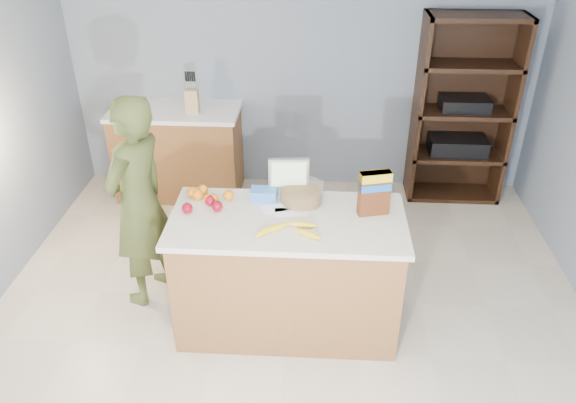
# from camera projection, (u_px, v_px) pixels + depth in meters

# --- Properties ---
(floor) EXTENTS (4.50, 5.00, 0.02)m
(floor) POSITION_uv_depth(u_px,v_px,m) (285.00, 351.00, 3.88)
(floor) COLOR beige
(floor) RESTS_ON ground
(walls) EXTENTS (4.52, 5.02, 2.51)m
(walls) POSITION_uv_depth(u_px,v_px,m) (284.00, 131.00, 3.04)
(walls) COLOR gray
(walls) RESTS_ON ground
(counter_peninsula) EXTENTS (1.56, 0.76, 0.90)m
(counter_peninsula) POSITION_uv_depth(u_px,v_px,m) (288.00, 277.00, 3.93)
(counter_peninsula) COLOR brown
(counter_peninsula) RESTS_ON ground
(back_cabinet) EXTENTS (1.24, 0.62, 0.90)m
(back_cabinet) POSITION_uv_depth(u_px,v_px,m) (179.00, 151.00, 5.60)
(back_cabinet) COLOR brown
(back_cabinet) RESTS_ON ground
(shelving_unit) EXTENTS (0.90, 0.40, 1.80)m
(shelving_unit) POSITION_uv_depth(u_px,v_px,m) (461.00, 113.00, 5.38)
(shelving_unit) COLOR black
(shelving_unit) RESTS_ON ground
(person) EXTENTS (0.58, 0.69, 1.62)m
(person) POSITION_uv_depth(u_px,v_px,m) (139.00, 204.00, 4.02)
(person) COLOR #414A21
(person) RESTS_ON ground
(knife_block) EXTENTS (0.12, 0.10, 0.31)m
(knife_block) POSITION_uv_depth(u_px,v_px,m) (192.00, 100.00, 5.25)
(knife_block) COLOR tan
(knife_block) RESTS_ON back_cabinet
(envelopes) EXTENTS (0.33, 0.21, 0.00)m
(envelopes) POSITION_uv_depth(u_px,v_px,m) (285.00, 210.00, 3.77)
(envelopes) COLOR white
(envelopes) RESTS_ON counter_peninsula
(bananas) EXTENTS (0.43, 0.20, 0.04)m
(bananas) POSITION_uv_depth(u_px,v_px,m) (288.00, 229.00, 3.53)
(bananas) COLOR yellow
(bananas) RESTS_ON counter_peninsula
(apples) EXTENTS (0.27, 0.18, 0.07)m
(apples) POSITION_uv_depth(u_px,v_px,m) (205.00, 205.00, 3.76)
(apples) COLOR maroon
(apples) RESTS_ON counter_peninsula
(oranges) EXTENTS (0.33, 0.20, 0.07)m
(oranges) POSITION_uv_depth(u_px,v_px,m) (207.00, 195.00, 3.87)
(oranges) COLOR orange
(oranges) RESTS_ON counter_peninsula
(blue_carton) EXTENTS (0.18, 0.12, 0.08)m
(blue_carton) POSITION_uv_depth(u_px,v_px,m) (264.00, 194.00, 3.88)
(blue_carton) COLOR blue
(blue_carton) RESTS_ON counter_peninsula
(salad_bowl) EXTENTS (0.30, 0.30, 0.13)m
(salad_bowl) POSITION_uv_depth(u_px,v_px,m) (302.00, 194.00, 3.84)
(salad_bowl) COLOR #267219
(salad_bowl) RESTS_ON counter_peninsula
(tv) EXTENTS (0.28, 0.12, 0.28)m
(tv) POSITION_uv_depth(u_px,v_px,m) (289.00, 175.00, 3.87)
(tv) COLOR silver
(tv) RESTS_ON counter_peninsula
(cereal_box) EXTENTS (0.22, 0.12, 0.31)m
(cereal_box) POSITION_uv_depth(u_px,v_px,m) (375.00, 190.00, 3.65)
(cereal_box) COLOR #592B14
(cereal_box) RESTS_ON counter_peninsula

